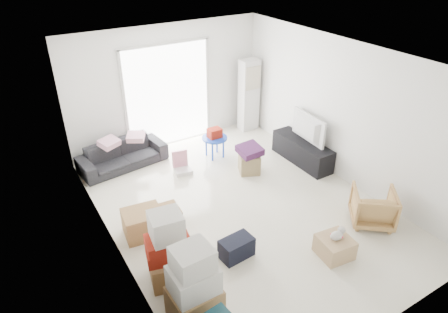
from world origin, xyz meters
TOP-DOWN VIEW (x-y plane):
  - room_shell at (0.00, 0.00)m, footprint 4.98×6.48m
  - sliding_door at (0.00, 2.98)m, footprint 2.10×0.04m
  - ac_tower at (1.95, 2.65)m, footprint 0.45×0.30m
  - tv_console at (2.00, 0.68)m, footprint 0.45×1.49m
  - television at (2.00, 0.68)m, footprint 0.66×1.05m
  - sofa at (-1.32, 2.50)m, footprint 1.86×0.74m
  - pillow_left at (-1.56, 2.49)m, footprint 0.50×0.46m
  - pillow_right at (-1.01, 2.47)m, footprint 0.40×0.38m
  - armchair at (1.64, -1.50)m, footprint 0.92×0.91m
  - box_stack_a at (-1.80, -1.63)m, footprint 0.63×0.53m
  - box_stack_b at (-1.80, -0.88)m, footprint 0.69×0.67m
  - box_stack_c at (-1.77, 0.22)m, footprint 0.67×0.58m
  - loose_box at (-1.35, 0.22)m, footprint 0.44×0.44m
  - duffel_bag at (-0.76, -1.00)m, footprint 0.53×0.34m
  - ottoman at (0.80, 0.92)m, footprint 0.53×0.53m
  - blanket at (0.80, 0.92)m, footprint 0.45×0.45m
  - kids_table at (0.52, 1.84)m, footprint 0.55×0.55m
  - toy_walker at (-0.38, 1.64)m, footprint 0.39×0.35m
  - wood_crate at (0.53, -1.76)m, footprint 0.52×0.52m
  - plush_bunny at (0.56, -1.75)m, footprint 0.30×0.17m

SIDE VIEW (x-z plane):
  - toy_walker at x=-0.38m, z-range -0.10..0.35m
  - wood_crate at x=0.53m, z-range 0.00..0.32m
  - duffel_bag at x=-0.76m, z-range 0.00..0.32m
  - loose_box at x=-1.35m, z-range 0.00..0.34m
  - ottoman at x=0.80m, z-range 0.00..0.40m
  - box_stack_c at x=-1.77m, z-range 0.00..0.44m
  - tv_console at x=2.00m, z-range 0.00..0.50m
  - armchair at x=1.64m, z-range 0.00..0.69m
  - sofa at x=-1.32m, z-range 0.00..0.71m
  - plush_bunny at x=0.56m, z-range 0.31..0.46m
  - blanket at x=0.80m, z-range 0.40..0.54m
  - kids_table at x=0.52m, z-range 0.15..0.82m
  - box_stack_b at x=-1.80m, z-range -0.07..1.05m
  - box_stack_a at x=-1.80m, z-range -0.06..1.07m
  - television at x=2.00m, z-range 0.50..0.63m
  - pillow_right at x=-1.01m, z-range 0.71..0.81m
  - pillow_left at x=-1.56m, z-range 0.71..0.83m
  - ac_tower at x=1.95m, z-range 0.00..1.75m
  - sliding_door at x=0.00m, z-range 0.08..2.41m
  - room_shell at x=0.00m, z-range -0.24..2.94m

